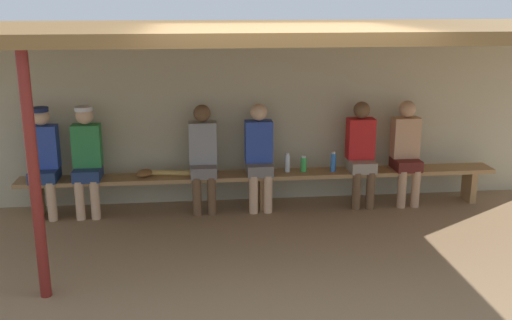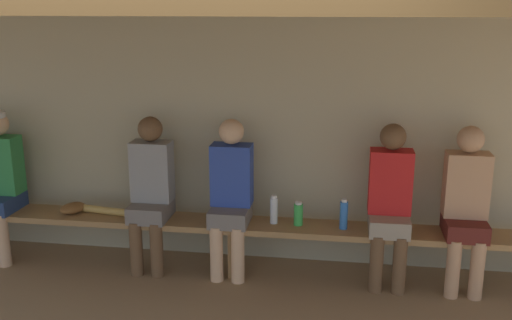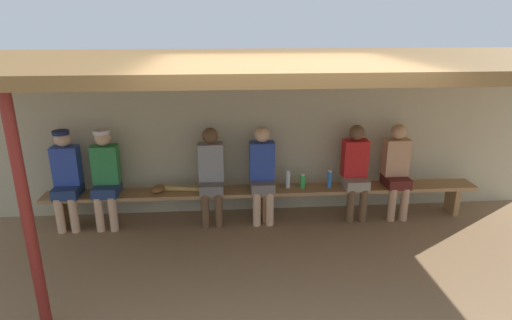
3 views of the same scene
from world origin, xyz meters
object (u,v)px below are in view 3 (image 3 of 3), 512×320
at_px(player_in_white, 355,168).
at_px(baseball_bat, 188,189).
at_px(player_middle, 106,174).
at_px(player_rightmost, 262,171).
at_px(player_in_red, 397,167).
at_px(support_post, 28,221).
at_px(water_bottle_green, 303,181).
at_px(baseball_glove_dark_brown, 158,189).
at_px(player_shirtless_tan, 211,172).
at_px(water_bottle_clear, 330,179).
at_px(water_bottle_blue, 288,180).
at_px(bench, 265,194).
at_px(player_near_post, 66,175).

distance_m(player_in_white, baseball_bat, 2.34).
bearing_deg(player_middle, player_rightmost, -0.01).
xyz_separation_m(player_in_red, player_in_white, (-0.59, 0.00, 0.00)).
distance_m(support_post, water_bottle_green, 3.50).
bearing_deg(player_in_red, baseball_glove_dark_brown, 179.96).
bearing_deg(player_middle, baseball_bat, -0.19).
distance_m(support_post, baseball_glove_dark_brown, 2.31).
bearing_deg(player_shirtless_tan, baseball_bat, -179.45).
bearing_deg(player_rightmost, player_middle, 179.99).
distance_m(water_bottle_green, water_bottle_clear, 0.38).
height_order(player_in_red, player_middle, player_middle).
bearing_deg(player_rightmost, water_bottle_blue, 3.36).
distance_m(player_in_red, player_in_white, 0.59).
bearing_deg(water_bottle_blue, player_shirtless_tan, -178.85).
xyz_separation_m(player_rightmost, player_in_white, (1.31, 0.00, 0.00)).
xyz_separation_m(player_in_red, baseball_glove_dark_brown, (-3.32, 0.00, -0.22)).
bearing_deg(player_in_white, water_bottle_green, 179.21).
xyz_separation_m(bench, water_bottle_blue, (0.32, 0.02, 0.19)).
distance_m(player_in_white, player_middle, 3.40).
xyz_separation_m(player_rightmost, baseball_glove_dark_brown, (-1.42, 0.00, -0.22)).
distance_m(support_post, water_bottle_blue, 3.35).
relative_size(player_rightmost, water_bottle_clear, 5.22).
distance_m(bench, water_bottle_blue, 0.38).
xyz_separation_m(water_bottle_blue, water_bottle_clear, (0.58, -0.04, 0.01)).
height_order(player_rightmost, water_bottle_blue, player_rightmost).
height_order(support_post, player_in_white, support_post).
bearing_deg(baseball_bat, water_bottle_green, 9.62).
bearing_deg(baseball_bat, player_rightmost, 9.32).
distance_m(bench, player_rightmost, 0.34).
distance_m(water_bottle_clear, baseball_bat, 1.96).
bearing_deg(player_in_red, bench, -179.91).
relative_size(support_post, player_in_red, 1.65).
bearing_deg(player_rightmost, player_in_white, 0.00).
height_order(player_shirtless_tan, water_bottle_clear, player_shirtless_tan).
bearing_deg(water_bottle_blue, support_post, -140.01).
relative_size(player_rightmost, water_bottle_green, 6.50).
distance_m(bench, player_shirtless_tan, 0.81).
xyz_separation_m(support_post, player_near_post, (-0.44, 2.10, -0.35)).
bearing_deg(support_post, baseball_glove_dark_brown, 70.48).
distance_m(player_middle, baseball_glove_dark_brown, 0.72).
relative_size(player_middle, player_shirtless_tan, 1.01).
relative_size(player_in_white, player_middle, 0.99).
height_order(support_post, water_bottle_green, support_post).
distance_m(player_rightmost, water_bottle_blue, 0.39).
bearing_deg(player_near_post, bench, -0.08).
height_order(player_in_white, player_shirtless_tan, same).
bearing_deg(player_in_white, player_in_red, 0.00).
xyz_separation_m(player_in_red, water_bottle_clear, (-0.95, -0.02, -0.15)).
relative_size(water_bottle_blue, water_bottle_clear, 0.96).
bearing_deg(player_middle, player_in_white, -0.01).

